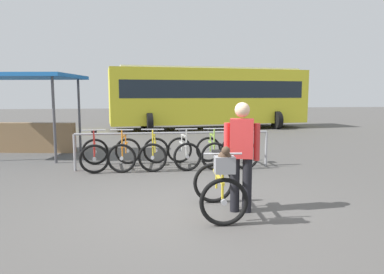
% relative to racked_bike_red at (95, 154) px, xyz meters
% --- Properties ---
extents(ground_plane, '(80.00, 80.00, 0.00)m').
position_rel_racked_bike_red_xyz_m(ground_plane, '(1.76, -3.26, -0.37)').
color(ground_plane, '#514F4C').
extents(bike_rack_rail, '(4.61, 0.16, 0.88)m').
position_rel_racked_bike_red_xyz_m(bike_rack_rail, '(1.85, -0.22, 0.33)').
color(bike_rack_rail, '#99999E').
rests_on(bike_rack_rail, ground).
extents(racked_bike_red, '(0.76, 1.15, 0.97)m').
position_rel_racked_bike_red_xyz_m(racked_bike_red, '(0.00, 0.00, 0.00)').
color(racked_bike_red, black).
rests_on(racked_bike_red, ground).
extents(racked_bike_orange, '(0.77, 1.15, 0.97)m').
position_rel_racked_bike_red_xyz_m(racked_bike_orange, '(0.70, -0.02, 0.00)').
color(racked_bike_orange, black).
rests_on(racked_bike_orange, ground).
extents(racked_bike_yellow, '(0.80, 1.18, 0.97)m').
position_rel_racked_bike_red_xyz_m(racked_bike_yellow, '(1.40, -0.03, -0.00)').
color(racked_bike_yellow, black).
rests_on(racked_bike_yellow, ground).
extents(racked_bike_white, '(0.72, 1.14, 0.97)m').
position_rel_racked_bike_red_xyz_m(racked_bike_white, '(2.10, -0.05, -0.00)').
color(racked_bike_white, black).
rests_on(racked_bike_white, ground).
extents(racked_bike_lime, '(0.72, 1.14, 0.97)m').
position_rel_racked_bike_red_xyz_m(racked_bike_lime, '(2.80, -0.06, -0.00)').
color(racked_bike_lime, black).
rests_on(racked_bike_lime, ground).
extents(racked_bike_black, '(0.68, 1.10, 0.97)m').
position_rel_racked_bike_red_xyz_m(racked_bike_black, '(3.50, -0.08, -0.00)').
color(racked_bike_black, black).
rests_on(racked_bike_black, ground).
extents(featured_bicycle, '(0.74, 1.23, 1.09)m').
position_rel_racked_bike_red_xyz_m(featured_bicycle, '(2.16, -3.61, 0.12)').
color(featured_bicycle, black).
rests_on(featured_bicycle, ground).
extents(person_with_featured_bike, '(0.51, 0.30, 1.64)m').
position_rel_racked_bike_red_xyz_m(person_with_featured_bike, '(2.52, -3.46, 0.54)').
color(person_with_featured_bike, black).
rests_on(person_with_featured_bike, ground).
extents(bus_distant, '(10.20, 4.06, 3.08)m').
position_rel_racked_bike_red_xyz_m(bus_distant, '(4.66, 9.43, 1.37)').
color(bus_distant, yellow).
rests_on(bus_distant, ground).
extents(market_stall, '(3.48, 2.85, 2.30)m').
position_rel_racked_bike_red_xyz_m(market_stall, '(-2.12, 2.36, 1.03)').
color(market_stall, '#4C4C51').
rests_on(market_stall, ground).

